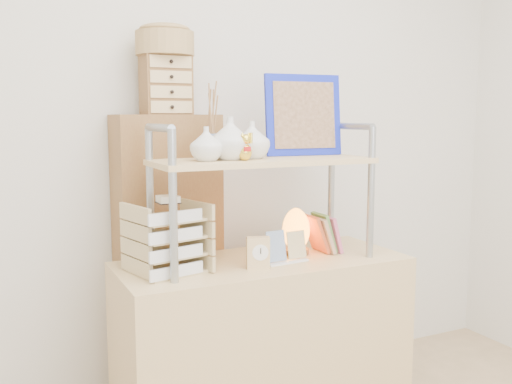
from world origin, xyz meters
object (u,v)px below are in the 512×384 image
Objects in this scene: desk at (263,346)px; salt_lamp at (296,231)px; letter_tray at (168,242)px; cabinet at (168,265)px.

salt_lamp is at bearing 10.10° from desk.
salt_lamp is (0.58, 0.04, -0.02)m from letter_tray.
cabinet reaches higher than salt_lamp.
cabinet is at bearing 128.59° from desk.
desk is 0.56m from cabinet.
cabinet is (-0.30, 0.37, 0.30)m from desk.
salt_lamp is (0.47, -0.34, 0.18)m from cabinet.
cabinet reaches higher than desk.
cabinet is at bearing 144.10° from salt_lamp.
desk is 0.89× the size of cabinet.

